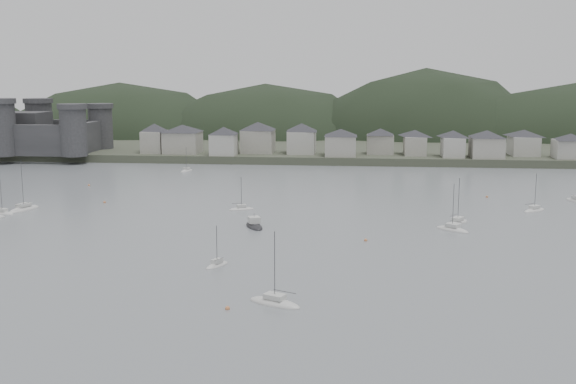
# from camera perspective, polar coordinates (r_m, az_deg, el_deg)

# --- Properties ---
(ground) EXTENTS (900.00, 900.00, 0.00)m
(ground) POSITION_cam_1_polar(r_m,az_deg,el_deg) (92.39, -4.85, -11.53)
(ground) COLOR slate
(ground) RESTS_ON ground
(far_shore_land) EXTENTS (900.00, 250.00, 3.00)m
(far_shore_land) POSITION_cam_1_polar(r_m,az_deg,el_deg) (381.27, 3.39, 4.87)
(far_shore_land) COLOR #383D2D
(far_shore_land) RESTS_ON ground
(forested_ridge) EXTENTS (851.55, 103.94, 102.57)m
(forested_ridge) POSITION_cam_1_polar(r_m,az_deg,el_deg) (356.97, 3.96, 2.48)
(forested_ridge) COLOR black
(forested_ridge) RESTS_ON ground
(castle) EXTENTS (66.00, 43.00, 20.00)m
(castle) POSITION_cam_1_polar(r_m,az_deg,el_deg) (298.33, -21.44, 4.71)
(castle) COLOR #323235
(castle) RESTS_ON far_shore_land
(waterfront_town) EXTENTS (451.48, 28.46, 12.92)m
(waterfront_town) POSITION_cam_1_polar(r_m,az_deg,el_deg) (271.22, 13.12, 4.21)
(waterfront_town) COLOR #99968C
(waterfront_town) RESTS_ON far_shore_land
(sailboat_lead) EXTENTS (4.09, 7.14, 9.33)m
(sailboat_lead) POSITION_cam_1_polar(r_m,az_deg,el_deg) (244.40, -8.49, 1.77)
(sailboat_lead) COLOR silver
(sailboat_lead) RESTS_ON ground
(moored_fleet) EXTENTS (226.83, 134.29, 13.69)m
(moored_fleet) POSITION_cam_1_polar(r_m,az_deg,el_deg) (140.39, -4.52, -4.03)
(moored_fleet) COLOR silver
(moored_fleet) RESTS_ON ground
(motor_launch_far) EXTENTS (6.22, 9.06, 4.03)m
(motor_launch_far) POSITION_cam_1_polar(r_m,az_deg,el_deg) (152.76, -2.85, -2.84)
(motor_launch_far) COLOR black
(motor_launch_far) RESTS_ON ground
(mooring_buoys) EXTENTS (185.45, 128.37, 0.70)m
(mooring_buoys) POSITION_cam_1_polar(r_m,az_deg,el_deg) (143.54, -0.72, -3.70)
(mooring_buoys) COLOR #D07A45
(mooring_buoys) RESTS_ON ground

